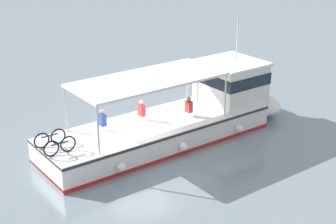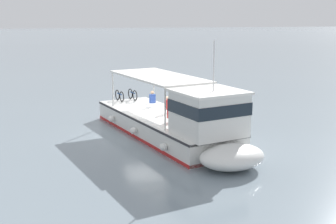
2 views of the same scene
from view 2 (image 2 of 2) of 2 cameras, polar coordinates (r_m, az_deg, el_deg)
ground_plane at (r=24.91m, az=-2.67°, el=-2.42°), size 400.00×400.00×0.00m
ferry_main at (r=22.36m, az=1.25°, el=-1.46°), size 13.07×6.27×5.32m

